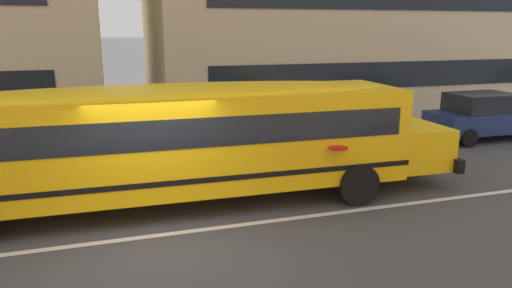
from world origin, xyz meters
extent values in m
plane|color=#424244|center=(0.00, 0.00, 0.00)|extent=(400.00, 400.00, 0.00)
cube|color=gray|center=(0.00, 7.56, 0.01)|extent=(120.00, 3.00, 0.01)
cube|color=silver|center=(0.00, 0.00, 0.00)|extent=(110.00, 0.16, 0.01)
cube|color=yellow|center=(0.56, 1.56, 1.49)|extent=(10.31, 2.53, 2.05)
cube|color=yellow|center=(6.44, 1.44, 0.98)|extent=(1.53, 1.99, 1.03)
cube|color=black|center=(7.18, 1.43, 0.63)|extent=(0.23, 2.34, 0.34)
cube|color=black|center=(0.56, 1.56, 1.86)|extent=(9.70, 2.56, 0.60)
cube|color=black|center=(0.56, 1.56, 0.89)|extent=(10.33, 2.56, 0.11)
ellipsoid|color=yellow|center=(0.56, 1.56, 2.52)|extent=(9.90, 2.34, 0.34)
cylinder|color=red|center=(3.82, 0.16, 1.39)|extent=(0.42, 0.42, 0.03)
cylinder|color=black|center=(4.48, 2.65, 0.47)|extent=(0.94, 0.28, 0.93)
cylinder|color=black|center=(4.44, 0.32, 0.47)|extent=(0.94, 0.28, 0.93)
cube|color=navy|center=(11.90, 4.77, 0.65)|extent=(3.91, 1.72, 0.70)
cube|color=black|center=(11.75, 4.77, 1.32)|extent=(2.21, 1.57, 0.64)
cylinder|color=black|center=(13.20, 5.63, 0.30)|extent=(0.60, 0.18, 0.60)
cylinder|color=black|center=(10.60, 5.62, 0.30)|extent=(0.60, 0.18, 0.60)
cylinder|color=black|center=(10.60, 3.92, 0.30)|extent=(0.60, 0.18, 0.60)
cube|color=black|center=(11.27, 9.04, 1.92)|extent=(16.69, 0.04, 1.10)
camera|label=1|loc=(-0.76, -8.56, 3.86)|focal=33.31mm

